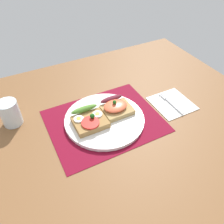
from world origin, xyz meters
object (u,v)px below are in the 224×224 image
plate (104,119)px  fork (170,102)px  sandwich_egg_tomato (89,120)px  sandwich_salmon (116,107)px  drinking_glass (10,113)px  napkin (172,103)px

plate → fork: size_ratio=2.02×
sandwich_egg_tomato → sandwich_salmon: (10.82, 1.51, 0.26)cm
plate → sandwich_salmon: bearing=15.9°
sandwich_salmon → drinking_glass: (-33.63, 12.25, 1.24)cm
sandwich_salmon → napkin: size_ratio=0.71×
plate → sandwich_salmon: 5.98cm
sandwich_salmon → drinking_glass: bearing=160.0°
sandwich_salmon → drinking_glass: size_ratio=1.14×
plate → sandwich_salmon: (5.29, 1.51, 2.35)cm
drinking_glass → sandwich_salmon: bearing=-20.0°
plate → drinking_glass: 31.71cm
napkin → drinking_glass: 58.06cm
sandwich_salmon → sandwich_egg_tomato: bearing=-172.0°
sandwich_egg_tomato → napkin: size_ratio=0.74×
plate → sandwich_salmon: sandwich_salmon is taller
fork → drinking_glass: drinking_glass is taller
napkin → sandwich_egg_tomato: bearing=174.2°
plate → sandwich_egg_tomato: (-5.53, -0.01, 2.08)cm
fork → napkin: bearing=-24.0°
sandwich_egg_tomato → fork: 32.08cm
napkin → fork: size_ratio=1.07×
plate → napkin: plate is taller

